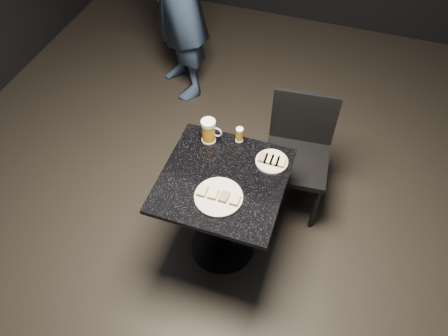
% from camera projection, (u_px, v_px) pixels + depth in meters
% --- Properties ---
extents(floor, '(6.00, 6.00, 0.00)m').
position_uv_depth(floor, '(223.00, 245.00, 3.04)').
color(floor, black).
rests_on(floor, ground).
extents(plate_large, '(0.27, 0.27, 0.01)m').
position_uv_depth(plate_large, '(219.00, 197.00, 2.37)').
color(plate_large, white).
rests_on(plate_large, table).
extents(plate_small, '(0.19, 0.19, 0.01)m').
position_uv_depth(plate_small, '(272.00, 162.00, 2.53)').
color(plate_small, silver).
rests_on(plate_small, table).
extents(table, '(0.70, 0.70, 0.75)m').
position_uv_depth(table, '(223.00, 203.00, 2.64)').
color(table, black).
rests_on(table, floor).
extents(beer_mug, '(0.13, 0.09, 0.16)m').
position_uv_depth(beer_mug, '(209.00, 131.00, 2.59)').
color(beer_mug, silver).
rests_on(beer_mug, table).
extents(beer_tumbler, '(0.05, 0.05, 0.10)m').
position_uv_depth(beer_tumbler, '(239.00, 135.00, 2.61)').
color(beer_tumbler, white).
rests_on(beer_tumbler, table).
extents(chair, '(0.47, 0.47, 0.88)m').
position_uv_depth(chair, '(298.00, 149.00, 2.94)').
color(chair, black).
rests_on(chair, floor).
extents(canapes_on_plate_large, '(0.24, 0.07, 0.02)m').
position_uv_depth(canapes_on_plate_large, '(219.00, 195.00, 2.36)').
color(canapes_on_plate_large, '#4C3521').
rests_on(canapes_on_plate_large, plate_large).
extents(canapes_on_plate_small, '(0.16, 0.07, 0.02)m').
position_uv_depth(canapes_on_plate_small, '(272.00, 160.00, 2.52)').
color(canapes_on_plate_small, '#4C3521').
rests_on(canapes_on_plate_small, plate_small).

